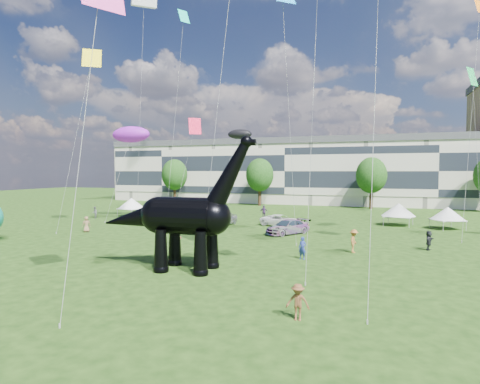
% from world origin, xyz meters
% --- Properties ---
extents(ground, '(220.00, 220.00, 0.00)m').
position_xyz_m(ground, '(0.00, 0.00, 0.00)').
color(ground, '#16330C').
rests_on(ground, ground).
extents(terrace_row, '(78.00, 11.00, 12.00)m').
position_xyz_m(terrace_row, '(-8.00, 62.00, 6.00)').
color(terrace_row, beige).
rests_on(terrace_row, ground).
extents(tree_far_left, '(5.20, 5.20, 9.44)m').
position_xyz_m(tree_far_left, '(-30.00, 53.00, 6.29)').
color(tree_far_left, '#382314').
rests_on(tree_far_left, ground).
extents(tree_mid_left, '(5.20, 5.20, 9.44)m').
position_xyz_m(tree_mid_left, '(-12.00, 53.00, 6.29)').
color(tree_mid_left, '#382314').
rests_on(tree_mid_left, ground).
extents(tree_mid_right, '(5.20, 5.20, 9.44)m').
position_xyz_m(tree_mid_right, '(8.00, 53.00, 6.29)').
color(tree_mid_right, '#382314').
rests_on(tree_mid_right, ground).
extents(dinosaur_sculpture, '(11.08, 3.14, 9.07)m').
position_xyz_m(dinosaur_sculpture, '(-3.17, 4.08, 3.43)').
color(dinosaur_sculpture, black).
rests_on(dinosaur_sculpture, ground).
extents(car_silver, '(2.44, 4.87, 1.59)m').
position_xyz_m(car_silver, '(-8.40, 25.13, 0.80)').
color(car_silver, silver).
rests_on(car_silver, ground).
extents(car_grey, '(4.46, 3.02, 1.39)m').
position_xyz_m(car_grey, '(-10.65, 21.21, 0.69)').
color(car_grey, slate).
rests_on(car_grey, ground).
extents(car_white, '(5.18, 3.21, 1.34)m').
position_xyz_m(car_white, '(-1.73, 26.77, 0.67)').
color(car_white, white).
rests_on(car_white, ground).
extents(car_dark, '(4.60, 5.43, 1.49)m').
position_xyz_m(car_dark, '(0.38, 20.97, 0.75)').
color(car_dark, '#595960').
rests_on(car_dark, ground).
extents(gazebo_near, '(4.60, 4.60, 2.70)m').
position_xyz_m(gazebo_near, '(11.50, 31.73, 1.90)').
color(gazebo_near, silver).
rests_on(gazebo_near, ground).
extents(gazebo_far, '(4.78, 4.78, 2.52)m').
position_xyz_m(gazebo_far, '(16.58, 30.41, 1.77)').
color(gazebo_far, silver).
rests_on(gazebo_far, ground).
extents(gazebo_left, '(4.51, 4.51, 2.64)m').
position_xyz_m(gazebo_left, '(-24.52, 29.87, 1.85)').
color(gazebo_left, white).
rests_on(gazebo_left, ground).
extents(visitors, '(52.25, 39.80, 1.88)m').
position_xyz_m(visitors, '(-1.91, 16.92, 0.86)').
color(visitors, '#4F2D66').
rests_on(visitors, ground).
extents(kites, '(62.30, 53.43, 26.10)m').
position_xyz_m(kites, '(-8.57, 27.82, 18.19)').
color(kites, red).
rests_on(kites, ground).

